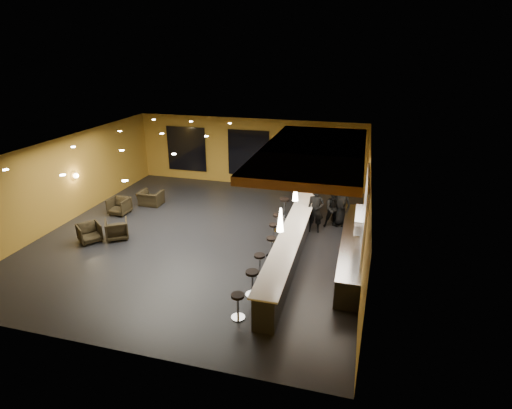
% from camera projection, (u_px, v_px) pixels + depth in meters
% --- Properties ---
extents(floor, '(12.00, 13.00, 0.10)m').
position_uv_depth(floor, '(204.00, 236.00, 15.64)').
color(floor, black).
rests_on(floor, ground).
extents(ceiling, '(12.00, 13.00, 0.10)m').
position_uv_depth(ceiling, '(199.00, 146.00, 14.32)').
color(ceiling, black).
extents(wall_back, '(12.00, 0.10, 3.50)m').
position_uv_depth(wall_back, '(249.00, 152.00, 20.86)').
color(wall_back, '#A17524').
rests_on(wall_back, floor).
extents(wall_front, '(12.00, 0.10, 3.50)m').
position_uv_depth(wall_front, '(92.00, 288.00, 9.10)').
color(wall_front, '#A17524').
rests_on(wall_front, floor).
extents(wall_left, '(0.10, 13.00, 3.50)m').
position_uv_depth(wall_left, '(64.00, 180.00, 16.44)').
color(wall_left, '#A17524').
rests_on(wall_left, floor).
extents(wall_right, '(0.10, 13.00, 3.50)m').
position_uv_depth(wall_right, '(367.00, 209.00, 13.52)').
color(wall_right, '#A17524').
rests_on(wall_right, floor).
extents(wood_soffit, '(3.60, 8.00, 0.28)m').
position_uv_depth(wood_soffit, '(313.00, 152.00, 14.32)').
color(wood_soffit, '#BD6D37').
rests_on(wood_soffit, ceiling).
extents(window_left, '(2.20, 0.06, 2.40)m').
position_uv_depth(window_left, '(186.00, 149.00, 21.62)').
color(window_left, black).
rests_on(window_left, wall_back).
extents(window_center, '(2.20, 0.06, 2.40)m').
position_uv_depth(window_center, '(248.00, 153.00, 20.78)').
color(window_center, black).
rests_on(window_center, wall_back).
extents(window_right, '(2.20, 0.06, 2.40)m').
position_uv_depth(window_right, '(306.00, 157.00, 20.06)').
color(window_right, black).
rests_on(window_right, wall_back).
extents(tile_backsplash, '(0.06, 3.20, 2.40)m').
position_uv_depth(tile_backsplash, '(365.00, 213.00, 12.55)').
color(tile_backsplash, white).
rests_on(tile_backsplash, wall_right).
extents(bar_counter, '(0.60, 8.00, 1.00)m').
position_uv_depth(bar_counter, '(291.00, 246.00, 13.66)').
color(bar_counter, black).
rests_on(bar_counter, floor).
extents(bar_top, '(0.78, 8.10, 0.05)m').
position_uv_depth(bar_top, '(292.00, 233.00, 13.47)').
color(bar_top, white).
rests_on(bar_top, bar_counter).
extents(prep_counter, '(0.70, 6.00, 0.86)m').
position_uv_depth(prep_counter, '(351.00, 249.00, 13.66)').
color(prep_counter, black).
rests_on(prep_counter, floor).
extents(prep_top, '(0.72, 6.00, 0.03)m').
position_uv_depth(prep_top, '(352.00, 237.00, 13.49)').
color(prep_top, silver).
rests_on(prep_top, prep_counter).
extents(wall_shelf_lower, '(0.30, 1.50, 0.03)m').
position_uv_depth(wall_shelf_lower, '(359.00, 226.00, 12.56)').
color(wall_shelf_lower, silver).
rests_on(wall_shelf_lower, wall_right).
extents(wall_shelf_upper, '(0.30, 1.50, 0.03)m').
position_uv_depth(wall_shelf_upper, '(360.00, 213.00, 12.39)').
color(wall_shelf_upper, silver).
rests_on(wall_shelf_upper, wall_right).
extents(column, '(0.60, 0.60, 3.50)m').
position_uv_depth(column, '(311.00, 173.00, 17.33)').
color(column, '#A26A24').
rests_on(column, floor).
extents(wall_sconce, '(0.22, 0.22, 0.22)m').
position_uv_depth(wall_sconce, '(76.00, 176.00, 16.83)').
color(wall_sconce, '#FFE5B2').
rests_on(wall_sconce, wall_left).
extents(pendant_0, '(0.20, 0.20, 0.70)m').
position_uv_depth(pendant_0, '(280.00, 220.00, 11.19)').
color(pendant_0, white).
rests_on(pendant_0, wood_soffit).
extents(pendant_1, '(0.20, 0.20, 0.70)m').
position_uv_depth(pendant_1, '(296.00, 191.00, 13.43)').
color(pendant_1, white).
rests_on(pendant_1, wood_soffit).
extents(pendant_2, '(0.20, 0.20, 0.70)m').
position_uv_depth(pendant_2, '(306.00, 170.00, 15.67)').
color(pendant_2, white).
rests_on(pendant_2, wood_soffit).
extents(staff_a, '(0.72, 0.53, 1.84)m').
position_uv_depth(staff_a, '(315.00, 210.00, 15.60)').
color(staff_a, black).
rests_on(staff_a, floor).
extents(staff_b, '(0.91, 0.78, 1.60)m').
position_uv_depth(staff_b, '(334.00, 209.00, 16.03)').
color(staff_b, black).
rests_on(staff_b, floor).
extents(staff_c, '(0.93, 0.65, 1.81)m').
position_uv_depth(staff_c, '(340.00, 204.00, 16.23)').
color(staff_c, black).
rests_on(staff_c, floor).
extents(armchair_a, '(1.09, 1.08, 0.71)m').
position_uv_depth(armchair_a, '(89.00, 233.00, 14.98)').
color(armchair_a, black).
rests_on(armchair_a, floor).
extents(armchair_b, '(1.13, 1.14, 0.75)m').
position_uv_depth(armchair_b, '(117.00, 229.00, 15.23)').
color(armchair_b, black).
rests_on(armchair_b, floor).
extents(armchair_c, '(0.82, 0.84, 0.74)m').
position_uv_depth(armchair_c, '(119.00, 206.00, 17.45)').
color(armchair_c, black).
rests_on(armchair_c, floor).
extents(armchair_d, '(1.03, 0.90, 0.67)m').
position_uv_depth(armchair_d, '(151.00, 198.00, 18.47)').
color(armchair_d, black).
rests_on(armchair_d, floor).
extents(bar_stool_0, '(0.38, 0.38, 0.75)m').
position_uv_depth(bar_stool_0, '(238.00, 303.00, 10.68)').
color(bar_stool_0, silver).
rests_on(bar_stool_0, floor).
extents(bar_stool_1, '(0.41, 0.41, 0.81)m').
position_uv_depth(bar_stool_1, '(252.00, 280.00, 11.67)').
color(bar_stool_1, silver).
rests_on(bar_stool_1, floor).
extents(bar_stool_2, '(0.37, 0.37, 0.73)m').
position_uv_depth(bar_stool_2, '(260.00, 262.00, 12.75)').
color(bar_stool_2, silver).
rests_on(bar_stool_2, floor).
extents(bar_stool_3, '(0.37, 0.37, 0.73)m').
position_uv_depth(bar_stool_3, '(272.00, 244.00, 13.86)').
color(bar_stool_3, silver).
rests_on(bar_stool_3, floor).
extents(bar_stool_4, '(0.36, 0.36, 0.71)m').
position_uv_depth(bar_stool_4, '(274.00, 230.00, 14.95)').
color(bar_stool_4, silver).
rests_on(bar_stool_4, floor).
extents(bar_stool_5, '(0.36, 0.36, 0.71)m').
position_uv_depth(bar_stool_5, '(277.00, 220.00, 15.81)').
color(bar_stool_5, silver).
rests_on(bar_stool_5, floor).
extents(bar_stool_6, '(0.44, 0.44, 0.86)m').
position_uv_depth(bar_stool_6, '(285.00, 205.00, 17.04)').
color(bar_stool_6, silver).
rests_on(bar_stool_6, floor).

